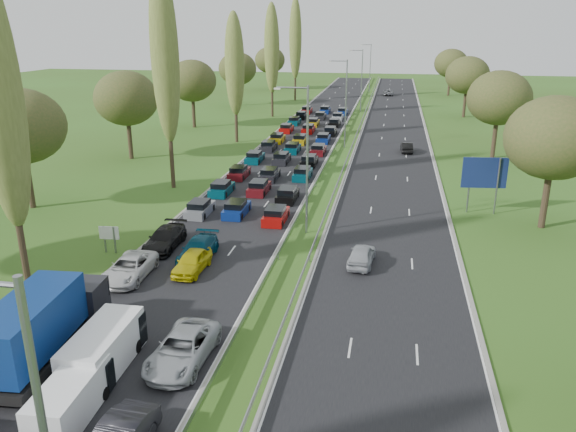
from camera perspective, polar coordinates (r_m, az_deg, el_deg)
The scene contains 22 objects.
ground at distance 82.12m, azimuth 5.88°, elevation 7.22°, with size 260.00×260.00×0.00m, color #354F18.
near_carriageway at distance 85.35m, azimuth 1.47°, elevation 7.75°, with size 10.50×215.00×0.04m, color black.
far_carriageway at distance 84.31m, azimuth 10.64°, elevation 7.30°, with size 10.50×215.00×0.04m, color black.
central_reservation at distance 84.46m, azimuth 6.04°, elevation 7.91°, with size 2.36×215.00×0.32m.
lamp_columns at distance 79.17m, azimuth 5.90°, elevation 11.19°, with size 0.18×140.18×12.00m.
poplar_row at distance 72.11m, azimuth -7.91°, elevation 15.48°, with size 2.80×127.80×22.44m.
woodland_left at distance 71.52m, azimuth -17.32°, elevation 11.02°, with size 8.00×166.00×11.10m.
woodland_right at distance 68.67m, azimuth 21.76°, elevation 10.25°, with size 8.00×153.00×11.10m.
traffic_queue_fill at distance 80.25m, azimuth 0.90°, elevation 7.37°, with size 9.03×69.07×0.80m.
near_car_2 at distance 39.60m, azimuth -15.82°, elevation -5.10°, with size 2.46×5.34×1.48m, color silver.
near_car_3 at distance 44.22m, azimuth -12.39°, elevation -2.24°, with size 2.14×5.27×1.53m, color black.
near_car_7 at distance 41.68m, azimuth -9.13°, elevation -3.37°, with size 2.08×5.12×1.49m, color #05394E.
near_car_8 at distance 39.66m, azimuth -9.72°, elevation -4.59°, with size 1.76×4.37×1.49m, color #BDB10C.
near_car_10 at distance 29.68m, azimuth -10.66°, elevation -13.10°, with size 2.56×5.55×1.54m, color #9EA2A7.
far_car_0 at distance 40.59m, azimuth 7.48°, elevation -3.94°, with size 1.71×4.25×1.45m, color #A0A3A9.
far_car_1 at distance 78.17m, azimuth 11.96°, elevation 6.85°, with size 1.44×4.12×1.36m, color black.
far_car_2 at distance 143.76m, azimuth 10.16°, elevation 12.26°, with size 2.35×5.09×1.41m, color slate.
blue_lorry at distance 31.37m, azimuth -23.61°, elevation -10.11°, with size 2.52×9.07×3.83m.
white_van_front at distance 27.37m, azimuth -21.05°, elevation -16.74°, with size 1.83×4.67×1.88m.
white_van_rear at distance 30.10m, azimuth -18.04°, elevation -12.53°, with size 2.15×5.47×2.20m.
info_sign at distance 44.17m, azimuth -17.70°, elevation -1.92°, with size 1.50×0.23×2.10m.
direction_sign at distance 53.48m, azimuth 19.33°, elevation 3.92°, with size 3.99×0.54×5.20m.
Camera 1 is at (11.05, -0.22, 16.30)m, focal length 35.00 mm.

